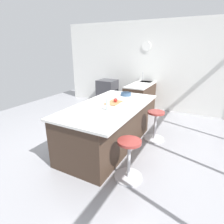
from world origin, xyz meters
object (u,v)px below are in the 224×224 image
(stool_by_window, at_px, (155,127))
(stool_middle, at_px, (129,161))
(fruit_bowl, at_px, (126,94))
(kitchen_island, at_px, (108,126))
(cutting_board, at_px, (114,103))
(apple_red, at_px, (116,100))
(water_bottle, at_px, (108,104))
(oven_range, at_px, (107,92))

(stool_by_window, xyz_separation_m, stool_middle, (1.44, 0.00, 0.00))
(stool_by_window, relative_size, fruit_bowl, 2.81)
(kitchen_island, relative_size, cutting_board, 6.34)
(fruit_bowl, bearing_deg, kitchen_island, -1.78)
(stool_by_window, xyz_separation_m, apple_red, (0.55, -0.69, 0.64))
(stool_by_window, relative_size, apple_red, 8.14)
(apple_red, bearing_deg, stool_by_window, 128.62)
(kitchen_island, height_order, water_bottle, water_bottle)
(apple_red, xyz_separation_m, water_bottle, (0.46, 0.08, 0.06))
(oven_range, height_order, apple_red, apple_red)
(kitchen_island, height_order, cutting_board, cutting_board)
(cutting_board, bearing_deg, kitchen_island, -18.35)
(kitchen_island, relative_size, water_bottle, 7.30)
(oven_range, relative_size, cutting_board, 2.41)
(oven_range, xyz_separation_m, stool_by_window, (1.83, 2.22, -0.12))
(stool_by_window, distance_m, stool_middle, 1.44)
(cutting_board, bearing_deg, fruit_bowl, -177.76)
(stool_middle, bearing_deg, kitchen_island, -133.09)
(cutting_board, height_order, apple_red, apple_red)
(stool_by_window, bearing_deg, fruit_bowl, -96.58)
(water_bottle, bearing_deg, kitchen_island, -150.28)
(oven_range, bearing_deg, water_bottle, 29.51)
(oven_range, distance_m, kitchen_island, 2.93)
(water_bottle, bearing_deg, apple_red, -170.19)
(kitchen_island, height_order, fruit_bowl, fruit_bowl)
(stool_middle, distance_m, apple_red, 1.30)
(cutting_board, bearing_deg, water_bottle, 14.44)
(stool_by_window, xyz_separation_m, fruit_bowl, (-0.09, -0.75, 0.62))
(cutting_board, distance_m, water_bottle, 0.47)
(stool_middle, height_order, water_bottle, water_bottle)
(cutting_board, bearing_deg, apple_red, 120.75)
(kitchen_island, bearing_deg, oven_range, -150.52)
(kitchen_island, bearing_deg, stool_by_window, 133.09)
(kitchen_island, height_order, apple_red, apple_red)
(kitchen_island, distance_m, stool_middle, 1.07)
(oven_range, height_order, stool_middle, oven_range)
(apple_red, distance_m, fruit_bowl, 0.64)
(kitchen_island, distance_m, fruit_bowl, 0.94)
(stool_by_window, relative_size, cutting_board, 1.82)
(fruit_bowl, bearing_deg, stool_middle, 26.01)
(stool_by_window, bearing_deg, water_bottle, -31.04)
(oven_range, bearing_deg, stool_middle, 34.08)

